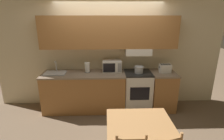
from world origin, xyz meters
name	(u,v)px	position (x,y,z in m)	size (l,w,h in m)	color
ground_plane	(109,102)	(0.00, 0.00, 0.00)	(16.00, 16.00, 0.00)	brown
wall_back	(110,44)	(0.01, -0.07, 1.55)	(5.50, 0.38, 2.55)	beige
lower_counter_main	(84,91)	(-0.60, -0.32, 0.46)	(1.91, 0.67, 0.92)	#A36B38
lower_counter_right_stub	(162,90)	(1.28, -0.32, 0.46)	(0.56, 0.67, 0.92)	#A36B38
stove_range	(137,90)	(0.67, -0.30, 0.46)	(0.63, 0.61, 0.92)	white
cooking_pot	(139,69)	(0.68, -0.34, 1.00)	(0.29, 0.21, 0.16)	#B7BABF
microwave	(112,66)	(0.06, -0.19, 1.05)	(0.44, 0.33, 0.27)	white
toaster	(165,68)	(1.30, -0.31, 1.02)	(0.27, 0.21, 0.19)	white
sink_basin	(55,73)	(-1.25, -0.32, 0.94)	(0.48, 0.36, 0.27)	#B7BABF
paper_towel_roll	(87,67)	(-0.52, -0.25, 1.04)	(0.13, 0.13, 0.24)	black
dining_table	(139,129)	(0.39, -2.05, 0.63)	(0.93, 0.76, 0.75)	#B27F4C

